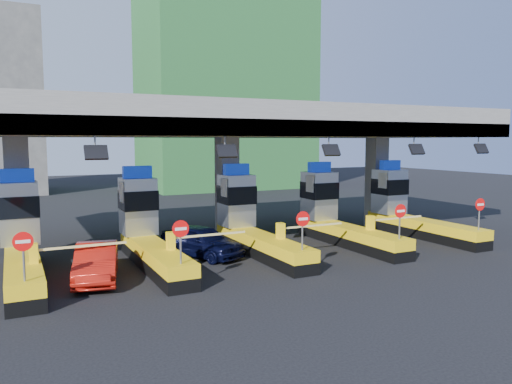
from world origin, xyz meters
name	(u,v)px	position (x,y,z in m)	size (l,w,h in m)	color
ground	(252,252)	(0.00, 0.00, 0.00)	(120.00, 120.00, 0.00)	black
toll_canopy	(228,125)	(0.00, 2.87, 6.13)	(28.00, 12.09, 7.00)	slate
toll_lane_far_left	(21,240)	(-10.00, 0.28, 1.40)	(4.43, 8.00, 4.16)	black
toll_lane_left	(147,230)	(-5.00, 0.28, 1.40)	(4.43, 8.00, 4.16)	black
toll_lane_center	(249,222)	(0.00, 0.28, 1.40)	(4.43, 8.00, 4.16)	black
toll_lane_right	(335,215)	(5.00, 0.28, 1.40)	(4.43, 8.00, 4.16)	black
toll_lane_far_right	(407,209)	(10.00, 0.28, 1.40)	(4.43, 8.00, 4.16)	black
bg_building_scaffold	(224,64)	(12.00, 32.00, 14.00)	(18.00, 12.00, 28.00)	#1E5926
van	(202,241)	(-2.52, 0.07, 0.73)	(1.73, 4.29, 1.46)	black
red_car	(96,262)	(-7.47, -1.87, 0.71)	(1.49, 4.28, 1.41)	#B0170D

